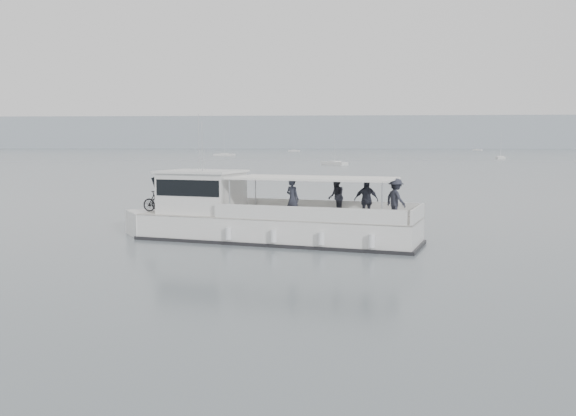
{
  "coord_description": "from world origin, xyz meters",
  "views": [
    {
      "loc": [
        -0.62,
        -31.65,
        4.65
      ],
      "look_at": [
        -2.93,
        -1.56,
        1.6
      ],
      "focal_mm": 40.0,
      "sensor_mm": 36.0,
      "label": 1
    }
  ],
  "objects": [
    {
      "name": "tour_boat",
      "position": [
        -4.71,
        -1.21,
        1.04
      ],
      "size": [
        15.14,
        7.13,
        6.37
      ],
      "rotation": [
        0.0,
        0.0,
        -0.27
      ],
      "color": "white",
      "rests_on": "ground"
    },
    {
      "name": "headland",
      "position": [
        0.0,
        560.0,
        14.0
      ],
      "size": [
        1400.0,
        90.0,
        28.0
      ],
      "primitive_type": "cube",
      "color": "#939EA8",
      "rests_on": "ground"
    },
    {
      "name": "moored_fleet",
      "position": [
        -29.8,
        216.87,
        0.36
      ],
      "size": [
        448.18,
        329.74,
        10.54
      ],
      "color": "white",
      "rests_on": "ground"
    },
    {
      "name": "ground",
      "position": [
        0.0,
        0.0,
        0.0
      ],
      "size": [
        1400.0,
        1400.0,
        0.0
      ],
      "primitive_type": "plane",
      "color": "slate",
      "rests_on": "ground"
    }
  ]
}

